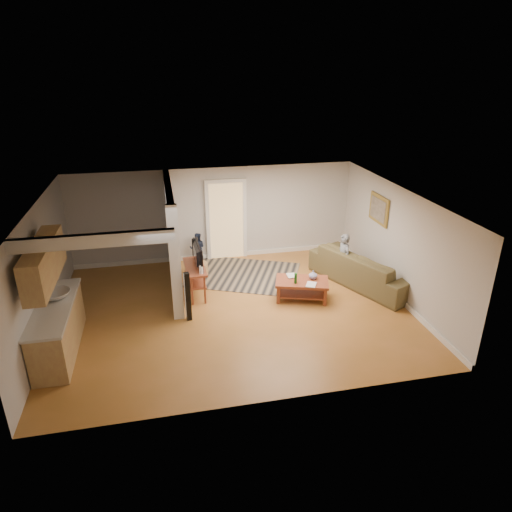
# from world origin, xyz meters

# --- Properties ---
(ground) EXTENTS (7.50, 7.50, 0.00)m
(ground) POSITION_xyz_m (0.00, 0.00, 0.00)
(ground) COLOR #946225
(ground) RESTS_ON ground
(room_shell) EXTENTS (7.54, 6.02, 2.52)m
(room_shell) POSITION_xyz_m (-1.07, 0.43, 1.46)
(room_shell) COLOR #BAB7B2
(room_shell) RESTS_ON ground
(area_rug) EXTENTS (3.25, 2.88, 0.01)m
(area_rug) POSITION_xyz_m (0.52, 1.72, 0.01)
(area_rug) COLOR black
(area_rug) RESTS_ON ground
(sofa) EXTENTS (2.13, 2.97, 0.81)m
(sofa) POSITION_xyz_m (3.30, 0.63, 0.00)
(sofa) COLOR #473E23
(sofa) RESTS_ON ground
(coffee_table) EXTENTS (1.33, 1.01, 0.70)m
(coffee_table) POSITION_xyz_m (1.60, 0.19, 0.36)
(coffee_table) COLOR maroon
(coffee_table) RESTS_ON ground
(tv_console) EXTENTS (0.48, 1.16, 0.98)m
(tv_console) POSITION_xyz_m (-0.74, 0.91, 0.65)
(tv_console) COLOR maroon
(tv_console) RESTS_ON ground
(speaker_left) EXTENTS (0.12, 0.12, 1.08)m
(speaker_left) POSITION_xyz_m (-1.00, -0.20, 0.54)
(speaker_left) COLOR black
(speaker_left) RESTS_ON ground
(speaker_right) EXTENTS (0.15, 0.15, 1.12)m
(speaker_right) POSITION_xyz_m (-0.67, 1.62, 0.56)
(speaker_right) COLOR black
(speaker_right) RESTS_ON ground
(toy_basket) EXTENTS (0.50, 0.50, 0.45)m
(toy_basket) POSITION_xyz_m (-0.60, 1.93, 0.18)
(toy_basket) COLOR olive
(toy_basket) RESTS_ON ground
(child) EXTENTS (0.35, 0.48, 1.22)m
(child) POSITION_xyz_m (2.83, 0.85, 0.00)
(child) COLOR slate
(child) RESTS_ON ground
(toddler) EXTENTS (0.45, 0.37, 0.86)m
(toddler) POSITION_xyz_m (-0.53, 2.69, 0.00)
(toddler) COLOR #1D263D
(toddler) RESTS_ON ground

